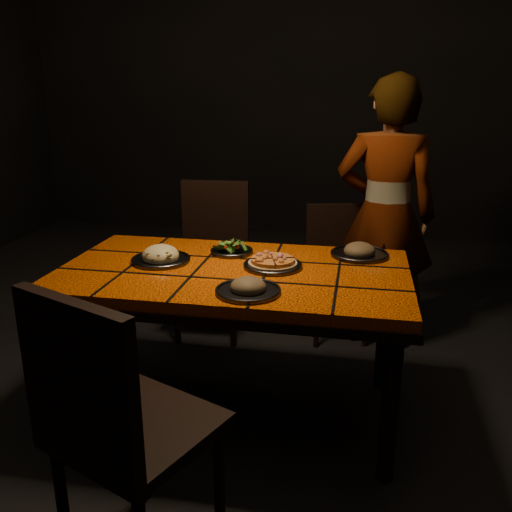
% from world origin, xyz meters
% --- Properties ---
extents(room_shell, '(6.04, 7.04, 3.08)m').
position_xyz_m(room_shell, '(0.00, 0.00, 1.50)').
color(room_shell, black).
rests_on(room_shell, ground).
extents(dining_table, '(1.62, 0.92, 0.75)m').
position_xyz_m(dining_table, '(0.00, 0.00, 0.67)').
color(dining_table, '#FF5E08').
rests_on(dining_table, ground).
extents(chair_near, '(0.60, 0.60, 1.01)m').
position_xyz_m(chair_near, '(-0.15, -0.98, 0.58)').
color(chair_near, black).
rests_on(chair_near, ground).
extents(chair_far_left, '(0.47, 0.47, 0.97)m').
position_xyz_m(chair_far_left, '(-0.36, 0.94, 0.56)').
color(chair_far_left, black).
rests_on(chair_far_left, ground).
extents(chair_far_right, '(0.46, 0.46, 0.84)m').
position_xyz_m(chair_far_right, '(0.43, 1.03, 0.48)').
color(chair_far_right, black).
rests_on(chair_far_right, ground).
extents(diner, '(0.62, 0.43, 1.63)m').
position_xyz_m(diner, '(0.71, 0.95, 0.82)').
color(diner, brown).
rests_on(diner, ground).
extents(plate_pizza, '(0.28, 0.28, 0.04)m').
position_xyz_m(plate_pizza, '(0.18, 0.05, 0.77)').
color(plate_pizza, '#3A3A3F').
rests_on(plate_pizza, dining_table).
extents(plate_pasta, '(0.28, 0.28, 0.09)m').
position_xyz_m(plate_pasta, '(-0.37, 0.03, 0.77)').
color(plate_pasta, '#3A3A3F').
rests_on(plate_pasta, dining_table).
extents(plate_salad, '(0.22, 0.22, 0.07)m').
position_xyz_m(plate_salad, '(-0.06, 0.24, 0.78)').
color(plate_salad, '#3A3A3F').
rests_on(plate_salad, dining_table).
extents(plate_mushroom_a, '(0.27, 0.27, 0.09)m').
position_xyz_m(plate_mushroom_a, '(0.13, -0.29, 0.77)').
color(plate_mushroom_a, '#3A3A3F').
rests_on(plate_mushroom_a, dining_table).
extents(plate_mushroom_b, '(0.29, 0.29, 0.09)m').
position_xyz_m(plate_mushroom_b, '(0.57, 0.31, 0.77)').
color(plate_mushroom_b, '#3A3A3F').
rests_on(plate_mushroom_b, dining_table).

